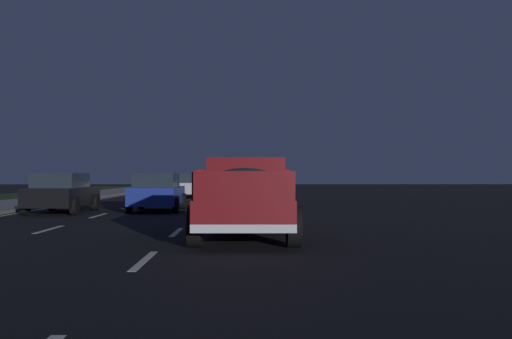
% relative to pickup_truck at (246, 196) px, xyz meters
% --- Properties ---
extents(ground, '(144.00, 144.00, 0.00)m').
position_rel_pickup_truck_xyz_m(ground, '(13.35, 3.50, -0.98)').
color(ground, black).
extents(lane_markings, '(108.00, 7.04, 0.01)m').
position_rel_pickup_truck_xyz_m(lane_markings, '(16.59, 6.57, -0.98)').
color(lane_markings, silver).
rests_on(lane_markings, ground).
extents(pickup_truck, '(5.46, 2.36, 1.87)m').
position_rel_pickup_truck_xyz_m(pickup_truck, '(0.00, 0.00, 0.00)').
color(pickup_truck, maroon).
rests_on(pickup_truck, ground).
extents(sedan_black, '(4.43, 2.07, 1.54)m').
position_rel_pickup_truck_xyz_m(sedan_black, '(9.60, 7.04, -0.20)').
color(sedan_black, black).
rests_on(sedan_black, ground).
extents(sedan_blue, '(4.40, 2.02, 1.54)m').
position_rel_pickup_truck_xyz_m(sedan_blue, '(10.67, 3.52, -0.20)').
color(sedan_blue, navy).
rests_on(sedan_blue, ground).
extents(sedan_white, '(4.44, 2.09, 1.54)m').
position_rel_pickup_truck_xyz_m(sedan_white, '(25.27, 0.06, -0.20)').
color(sedan_white, silver).
rests_on(sedan_white, ground).
extents(sedan_silver, '(4.41, 2.03, 1.54)m').
position_rel_pickup_truck_xyz_m(sedan_silver, '(25.45, 3.34, -0.20)').
color(sedan_silver, '#B2B5BA').
rests_on(sedan_silver, ground).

